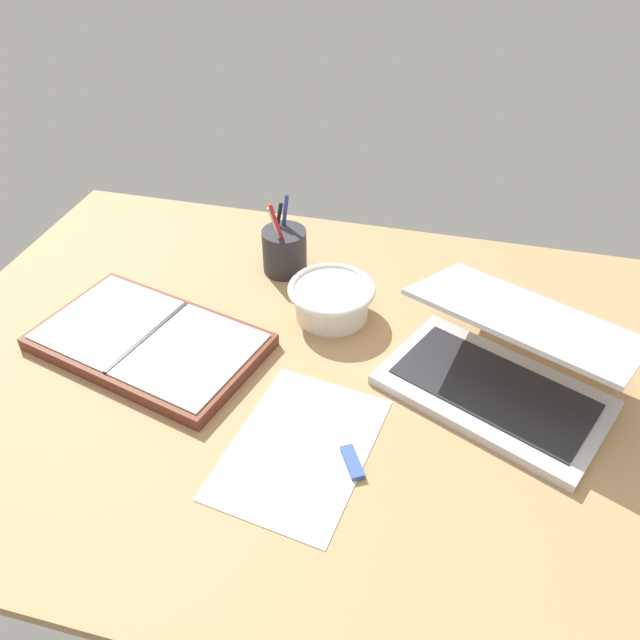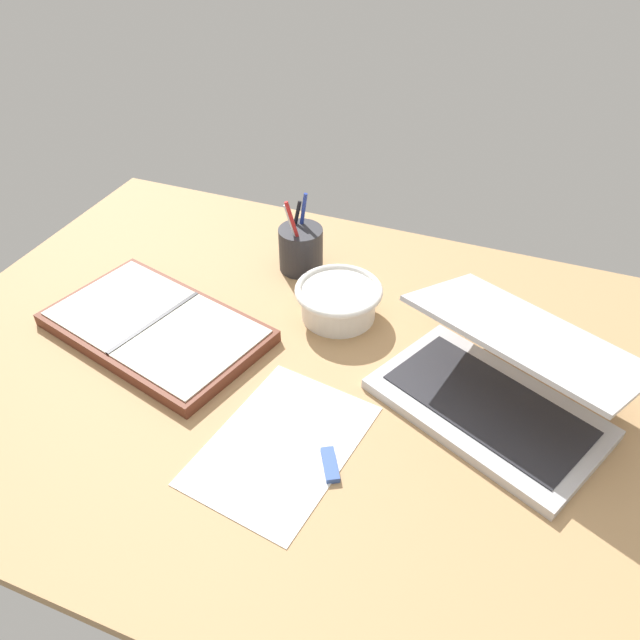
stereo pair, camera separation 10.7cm
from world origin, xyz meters
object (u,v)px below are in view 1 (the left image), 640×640
(laptop, at_px, (505,366))
(pen_cup, at_px, (284,250))
(planner, at_px, (149,341))
(scissors, at_px, (180,389))
(bowl, at_px, (331,299))

(laptop, distance_m, pen_cup, 0.51)
(planner, bearing_deg, pen_cup, 75.61)
(scissors, bearing_deg, laptop, -9.65)
(bowl, distance_m, pen_cup, 0.18)
(planner, relative_size, scissors, 3.50)
(scissors, bearing_deg, planner, 113.69)
(laptop, bearing_deg, planner, -150.57)
(pen_cup, xyz_separation_m, planner, (-0.16, -0.30, -0.03))
(laptop, relative_size, scissors, 3.45)
(pen_cup, height_order, scissors, pen_cup)
(bowl, xyz_separation_m, scissors, (-0.20, -0.26, -0.03))
(laptop, height_order, scissors, laptop)
(scissors, bearing_deg, bowl, 28.22)
(bowl, bearing_deg, planner, -149.63)
(bowl, distance_m, scissors, 0.33)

